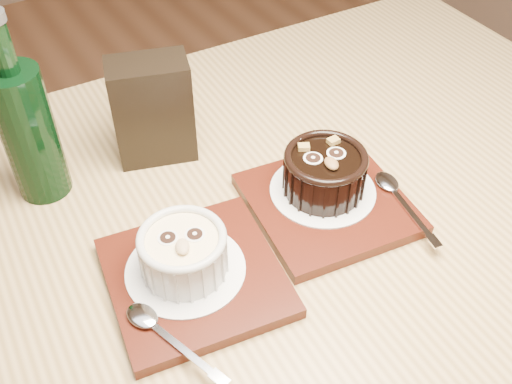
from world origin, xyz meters
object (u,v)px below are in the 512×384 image
ramekin_white (183,251)px  ramekin_dark (325,171)px  condiment_stand (153,110)px  tray_left (195,277)px  tray_right (328,204)px  table (253,277)px  green_bottle (28,129)px

ramekin_white → ramekin_dark: size_ratio=0.94×
ramekin_white → condiment_stand: 0.22m
tray_left → condiment_stand: bearing=74.9°
ramekin_white → tray_right: 0.20m
table → green_bottle: (-0.18, 0.20, 0.18)m
table → ramekin_dark: bearing=-1.4°
ramekin_dark → condiment_stand: condiment_stand is taller
tray_right → condiment_stand: condiment_stand is taller
table → condiment_stand: size_ratio=8.83×
condiment_stand → ramekin_white: bearing=-107.3°
table → tray_right: bearing=-10.8°
tray_right → green_bottle: bearing=142.2°
tray_left → ramekin_white: ramekin_white is taller
condiment_stand → green_bottle: 0.15m
ramekin_white → green_bottle: 0.24m
table → tray_left: 0.14m
tray_left → tray_right: (0.19, 0.01, 0.00)m
tray_left → ramekin_white: 0.04m
ramekin_white → condiment_stand: bearing=94.8°
tray_right → condiment_stand: bearing=122.2°
ramekin_dark → condiment_stand: bearing=138.6°
tray_left → tray_right: same height
tray_left → condiment_stand: condiment_stand is taller
tray_left → condiment_stand: size_ratio=1.29×
table → ramekin_dark: ramekin_dark is taller
table → ramekin_white: (-0.10, -0.02, 0.14)m
ramekin_dark → green_bottle: (-0.28, 0.20, 0.05)m
tray_right → green_bottle: green_bottle is taller
tray_left → ramekin_white: (-0.01, 0.01, 0.04)m
table → condiment_stand: condiment_stand is taller
tray_left → tray_right: bearing=4.5°
tray_right → green_bottle: size_ratio=0.75×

